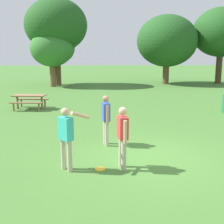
{
  "coord_description": "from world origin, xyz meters",
  "views": [
    {
      "loc": [
        -1.18,
        -8.0,
        3.0
      ],
      "look_at": [
        -0.96,
        1.72,
        1.0
      ],
      "focal_mm": 46.83,
      "sensor_mm": 36.0,
      "label": 1
    }
  ],
  "objects_px": {
    "frisbee": "(100,169)",
    "tree_far_right": "(56,26)",
    "tree_broad_center": "(56,49)",
    "person_bystander": "(66,134)",
    "tree_slender_mid": "(167,41)",
    "picnic_table_near": "(29,99)",
    "person_thrower": "(106,117)",
    "tree_tall_left": "(52,49)",
    "person_catcher": "(122,134)",
    "tree_back_left": "(221,32)"
  },
  "relations": [
    {
      "from": "person_thrower",
      "to": "frisbee",
      "type": "relative_size",
      "value": 6.03
    },
    {
      "from": "tree_broad_center",
      "to": "person_thrower",
      "type": "bearing_deg",
      "value": -76.17
    },
    {
      "from": "tree_far_right",
      "to": "tree_slender_mid",
      "type": "xyz_separation_m",
      "value": [
        10.09,
        1.12,
        -1.28
      ]
    },
    {
      "from": "person_catcher",
      "to": "tree_far_right",
      "type": "xyz_separation_m",
      "value": [
        -4.74,
        19.54,
        4.34
      ]
    },
    {
      "from": "person_thrower",
      "to": "tree_slender_mid",
      "type": "height_order",
      "value": "tree_slender_mid"
    },
    {
      "from": "tree_far_right",
      "to": "tree_back_left",
      "type": "bearing_deg",
      "value": 5.59
    },
    {
      "from": "frisbee",
      "to": "tree_broad_center",
      "type": "distance_m",
      "value": 21.21
    },
    {
      "from": "tree_far_right",
      "to": "tree_slender_mid",
      "type": "relative_size",
      "value": 1.19
    },
    {
      "from": "frisbee",
      "to": "tree_tall_left",
      "type": "height_order",
      "value": "tree_tall_left"
    },
    {
      "from": "person_thrower",
      "to": "person_bystander",
      "type": "relative_size",
      "value": 1.0
    },
    {
      "from": "tree_tall_left",
      "to": "tree_broad_center",
      "type": "distance_m",
      "value": 1.79
    },
    {
      "from": "person_thrower",
      "to": "tree_tall_left",
      "type": "relative_size",
      "value": 0.34
    },
    {
      "from": "person_catcher",
      "to": "frisbee",
      "type": "bearing_deg",
      "value": -173.35
    },
    {
      "from": "person_bystander",
      "to": "frisbee",
      "type": "relative_size",
      "value": 6.03
    },
    {
      "from": "picnic_table_near",
      "to": "tree_slender_mid",
      "type": "relative_size",
      "value": 0.28
    },
    {
      "from": "person_thrower",
      "to": "tree_far_right",
      "type": "height_order",
      "value": "tree_far_right"
    },
    {
      "from": "person_catcher",
      "to": "frisbee",
      "type": "xyz_separation_m",
      "value": [
        -0.58,
        -0.07,
        -0.93
      ]
    },
    {
      "from": "person_thrower",
      "to": "tree_back_left",
      "type": "height_order",
      "value": "tree_back_left"
    },
    {
      "from": "tree_back_left",
      "to": "tree_far_right",
      "type": "bearing_deg",
      "value": -174.41
    },
    {
      "from": "person_thrower",
      "to": "frisbee",
      "type": "bearing_deg",
      "value": -94.3
    },
    {
      "from": "person_bystander",
      "to": "tree_far_right",
      "type": "bearing_deg",
      "value": 99.59
    },
    {
      "from": "picnic_table_near",
      "to": "tree_tall_left",
      "type": "relative_size",
      "value": 0.37
    },
    {
      "from": "person_thrower",
      "to": "tree_far_right",
      "type": "relative_size",
      "value": 0.21
    },
    {
      "from": "person_thrower",
      "to": "picnic_table_near",
      "type": "distance_m",
      "value": 7.46
    },
    {
      "from": "tree_far_right",
      "to": "tree_back_left",
      "type": "distance_m",
      "value": 15.38
    },
    {
      "from": "frisbee",
      "to": "picnic_table_near",
      "type": "height_order",
      "value": "picnic_table_near"
    },
    {
      "from": "frisbee",
      "to": "tree_far_right",
      "type": "bearing_deg",
      "value": 101.99
    },
    {
      "from": "tree_tall_left",
      "to": "tree_far_right",
      "type": "height_order",
      "value": "tree_far_right"
    },
    {
      "from": "frisbee",
      "to": "tree_back_left",
      "type": "relative_size",
      "value": 0.04
    },
    {
      "from": "person_bystander",
      "to": "person_catcher",
      "type": "bearing_deg",
      "value": 2.7
    },
    {
      "from": "person_catcher",
      "to": "person_bystander",
      "type": "height_order",
      "value": "same"
    },
    {
      "from": "person_catcher",
      "to": "frisbee",
      "type": "distance_m",
      "value": 1.1
    },
    {
      "from": "person_thrower",
      "to": "person_bystander",
      "type": "distance_m",
      "value": 2.31
    },
    {
      "from": "person_bystander",
      "to": "tree_slender_mid",
      "type": "height_order",
      "value": "tree_slender_mid"
    },
    {
      "from": "person_bystander",
      "to": "tree_broad_center",
      "type": "height_order",
      "value": "tree_broad_center"
    },
    {
      "from": "tree_slender_mid",
      "to": "picnic_table_near",
      "type": "bearing_deg",
      "value": -128.39
    },
    {
      "from": "person_catcher",
      "to": "tree_back_left",
      "type": "height_order",
      "value": "tree_back_left"
    },
    {
      "from": "frisbee",
      "to": "tree_far_right",
      "type": "relative_size",
      "value": 0.04
    },
    {
      "from": "tree_tall_left",
      "to": "tree_far_right",
      "type": "relative_size",
      "value": 0.64
    },
    {
      "from": "person_bystander",
      "to": "tree_tall_left",
      "type": "height_order",
      "value": "tree_tall_left"
    },
    {
      "from": "frisbee",
      "to": "person_catcher",
      "type": "bearing_deg",
      "value": 6.65
    },
    {
      "from": "picnic_table_near",
      "to": "tree_far_right",
      "type": "height_order",
      "value": "tree_far_right"
    },
    {
      "from": "person_bystander",
      "to": "picnic_table_near",
      "type": "xyz_separation_m",
      "value": [
        -3.05,
        8.32,
        -0.4
      ]
    },
    {
      "from": "person_thrower",
      "to": "tree_back_left",
      "type": "xyz_separation_m",
      "value": [
        10.98,
        19.02,
        3.87
      ]
    },
    {
      "from": "picnic_table_near",
      "to": "person_thrower",
      "type": "bearing_deg",
      "value": -56.95
    },
    {
      "from": "frisbee",
      "to": "tree_far_right",
      "type": "xyz_separation_m",
      "value": [
        -4.16,
        19.61,
        5.27
      ]
    },
    {
      "from": "tree_tall_left",
      "to": "tree_broad_center",
      "type": "xyz_separation_m",
      "value": [
        0.09,
        1.79,
        0.04
      ]
    },
    {
      "from": "person_bystander",
      "to": "tree_tall_left",
      "type": "xyz_separation_m",
      "value": [
        -3.62,
        18.71,
        2.31
      ]
    },
    {
      "from": "tree_broad_center",
      "to": "tree_back_left",
      "type": "bearing_deg",
      "value": 2.26
    },
    {
      "from": "person_bystander",
      "to": "tree_broad_center",
      "type": "relative_size",
      "value": 0.34
    }
  ]
}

